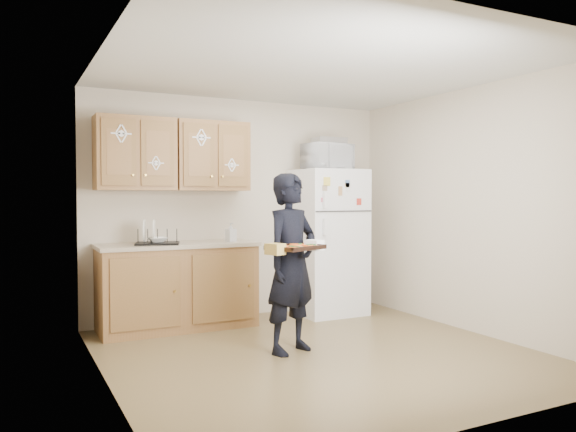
# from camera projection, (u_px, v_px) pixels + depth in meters

# --- Properties ---
(floor) EXTENTS (3.60, 3.60, 0.00)m
(floor) POSITION_uv_depth(u_px,v_px,m) (319.00, 353.00, 4.95)
(floor) COLOR brown
(floor) RESTS_ON ground
(ceiling) EXTENTS (3.60, 3.60, 0.00)m
(ceiling) POSITION_uv_depth(u_px,v_px,m) (319.00, 68.00, 4.86)
(ceiling) COLOR silver
(ceiling) RESTS_ON wall_back
(wall_back) EXTENTS (3.60, 0.04, 2.50)m
(wall_back) POSITION_uv_depth(u_px,v_px,m) (241.00, 208.00, 6.51)
(wall_back) COLOR beige
(wall_back) RESTS_ON floor
(wall_front) EXTENTS (3.60, 0.04, 2.50)m
(wall_front) POSITION_uv_depth(u_px,v_px,m) (472.00, 220.00, 3.30)
(wall_front) COLOR beige
(wall_front) RESTS_ON floor
(wall_left) EXTENTS (0.04, 3.60, 2.50)m
(wall_left) POSITION_uv_depth(u_px,v_px,m) (106.00, 215.00, 4.09)
(wall_left) COLOR beige
(wall_left) RESTS_ON floor
(wall_right) EXTENTS (0.04, 3.60, 2.50)m
(wall_right) POSITION_uv_depth(u_px,v_px,m) (472.00, 210.00, 5.72)
(wall_right) COLOR beige
(wall_right) RESTS_ON floor
(refrigerator) EXTENTS (0.75, 0.70, 1.70)m
(refrigerator) POSITION_uv_depth(u_px,v_px,m) (328.00, 242.00, 6.63)
(refrigerator) COLOR white
(refrigerator) RESTS_ON floor
(base_cabinet) EXTENTS (1.60, 0.60, 0.86)m
(base_cabinet) POSITION_uv_depth(u_px,v_px,m) (178.00, 288.00, 5.87)
(base_cabinet) COLOR brown
(base_cabinet) RESTS_ON floor
(countertop) EXTENTS (1.64, 0.64, 0.04)m
(countertop) POSITION_uv_depth(u_px,v_px,m) (177.00, 245.00, 5.86)
(countertop) COLOR tan
(countertop) RESTS_ON base_cabinet
(upper_cab_left) EXTENTS (0.80, 0.33, 0.75)m
(upper_cab_left) POSITION_uv_depth(u_px,v_px,m) (135.00, 154.00, 5.76)
(upper_cab_left) COLOR brown
(upper_cab_left) RESTS_ON wall_back
(upper_cab_right) EXTENTS (0.80, 0.33, 0.75)m
(upper_cab_right) POSITION_uv_depth(u_px,v_px,m) (211.00, 156.00, 6.13)
(upper_cab_right) COLOR brown
(upper_cab_right) RESTS_ON wall_back
(cereal_box) EXTENTS (0.20, 0.07, 0.32)m
(cereal_box) POSITION_uv_depth(u_px,v_px,m) (353.00, 293.00, 7.10)
(cereal_box) COLOR #C38D44
(cereal_box) RESTS_ON floor
(person) EXTENTS (0.68, 0.57, 1.59)m
(person) POSITION_uv_depth(u_px,v_px,m) (292.00, 263.00, 4.97)
(person) COLOR black
(person) RESTS_ON floor
(baking_tray) EXTENTS (0.52, 0.45, 0.04)m
(baking_tray) POSITION_uv_depth(u_px,v_px,m) (295.00, 248.00, 4.67)
(baking_tray) COLOR black
(baking_tray) RESTS_ON person
(pizza_front_left) EXTENTS (0.14, 0.14, 0.02)m
(pizza_front_left) POSITION_uv_depth(u_px,v_px,m) (294.00, 248.00, 4.55)
(pizza_front_left) COLOR orange
(pizza_front_left) RESTS_ON baking_tray
(pizza_front_right) EXTENTS (0.14, 0.14, 0.02)m
(pizza_front_right) POSITION_uv_depth(u_px,v_px,m) (310.00, 246.00, 4.70)
(pizza_front_right) COLOR orange
(pizza_front_right) RESTS_ON baking_tray
(pizza_back_left) EXTENTS (0.14, 0.14, 0.02)m
(pizza_back_left) POSITION_uv_depth(u_px,v_px,m) (281.00, 246.00, 4.64)
(pizza_back_left) COLOR orange
(pizza_back_left) RESTS_ON baking_tray
(pizza_back_right) EXTENTS (0.14, 0.14, 0.02)m
(pizza_back_right) POSITION_uv_depth(u_px,v_px,m) (297.00, 245.00, 4.79)
(pizza_back_right) COLOR orange
(pizza_back_right) RESTS_ON baking_tray
(microwave) EXTENTS (0.59, 0.46, 0.30)m
(microwave) POSITION_uv_depth(u_px,v_px,m) (327.00, 157.00, 6.53)
(microwave) COLOR white
(microwave) RESTS_ON refrigerator
(foil_pan) EXTENTS (0.38, 0.27, 0.08)m
(foil_pan) POSITION_uv_depth(u_px,v_px,m) (329.00, 141.00, 6.57)
(foil_pan) COLOR #BBBBC2
(foil_pan) RESTS_ON microwave
(dish_rack) EXTENTS (0.51, 0.44, 0.17)m
(dish_rack) POSITION_uv_depth(u_px,v_px,m) (158.00, 236.00, 5.69)
(dish_rack) COLOR black
(dish_rack) RESTS_ON countertop
(bowl) EXTENTS (0.21, 0.21, 0.05)m
(bowl) POSITION_uv_depth(u_px,v_px,m) (157.00, 240.00, 5.69)
(bowl) COLOR white
(bowl) RESTS_ON dish_rack
(soap_bottle) EXTENTS (0.11, 0.12, 0.20)m
(soap_bottle) POSITION_uv_depth(u_px,v_px,m) (231.00, 232.00, 6.02)
(soap_bottle) COLOR white
(soap_bottle) RESTS_ON countertop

